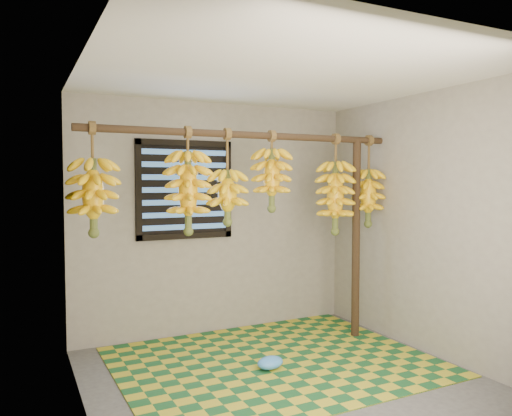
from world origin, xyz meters
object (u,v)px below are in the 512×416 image
plastic_bag (270,363)px  support_post (356,239)px  woven_mat (274,361)px  banana_bunch_c (227,197)px  banana_bunch_e (335,198)px  banana_bunch_f (368,197)px  banana_bunch_b (188,192)px  banana_bunch_d (272,180)px  banana_bunch_a (93,197)px

plastic_bag → support_post: bearing=19.7°
support_post → plastic_bag: 1.59m
woven_mat → banana_bunch_c: banana_bunch_c is taller
plastic_bag → banana_bunch_e: banana_bunch_e is taller
banana_bunch_c → banana_bunch_f: size_ratio=0.92×
banana_bunch_b → banana_bunch_c: 0.37m
plastic_bag → banana_bunch_c: 1.46m
woven_mat → support_post: bearing=14.7°
banana_bunch_d → support_post: bearing=0.0°
plastic_bag → banana_bunch_e: (0.95, 0.43, 1.36)m
banana_bunch_a → banana_bunch_e: same height
plastic_bag → banana_bunch_f: bearing=17.7°
support_post → banana_bunch_e: size_ratio=2.04×
banana_bunch_d → banana_bunch_c: bearing=180.0°
banana_bunch_b → banana_bunch_d: same height
woven_mat → banana_bunch_f: (1.24, 0.29, 1.41)m
woven_mat → banana_bunch_c: (-0.32, 0.29, 1.44)m
banana_bunch_b → woven_mat: bearing=-22.7°
banana_bunch_e → woven_mat: bearing=-161.1°
banana_bunch_a → banana_bunch_b: size_ratio=0.98×
banana_bunch_e → banana_bunch_a: bearing=180.0°
banana_bunch_b → banana_bunch_c: same height
woven_mat → banana_bunch_c: bearing=138.3°
support_post → plastic_bag: support_post is taller
banana_bunch_a → banana_bunch_c: same height
plastic_bag → banana_bunch_f: size_ratio=0.27×
banana_bunch_a → banana_bunch_e: 2.29m
plastic_bag → woven_mat: bearing=51.9°
woven_mat → plastic_bag: (-0.11, -0.15, 0.06)m
woven_mat → banana_bunch_b: bearing=157.3°
support_post → banana_bunch_d: size_ratio=2.71×
banana_bunch_a → banana_bunch_b: same height
support_post → banana_bunch_c: 1.48m
banana_bunch_a → banana_bunch_b: bearing=-0.0°
plastic_bag → banana_bunch_c: banana_bunch_c is taller
support_post → plastic_bag: bearing=-160.3°
support_post → banana_bunch_f: size_ratio=2.17×
plastic_bag → banana_bunch_e: size_ratio=0.25×
support_post → banana_bunch_a: 2.59m
woven_mat → banana_bunch_e: size_ratio=2.71×
banana_bunch_c → banana_bunch_e: 1.15m
woven_mat → plastic_bag: size_ratio=10.72×
banana_bunch_d → banana_bunch_e: 0.73m
support_post → banana_bunch_a: banana_bunch_a is taller
support_post → banana_bunch_c: (-1.41, 0.00, 0.45)m
banana_bunch_c → banana_bunch_b: bearing=-180.0°
banana_bunch_b → banana_bunch_d: 0.81m
woven_mat → banana_bunch_d: size_ratio=3.61×
woven_mat → banana_bunch_c: size_ratio=3.15×
plastic_bag → banana_bunch_b: 1.60m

